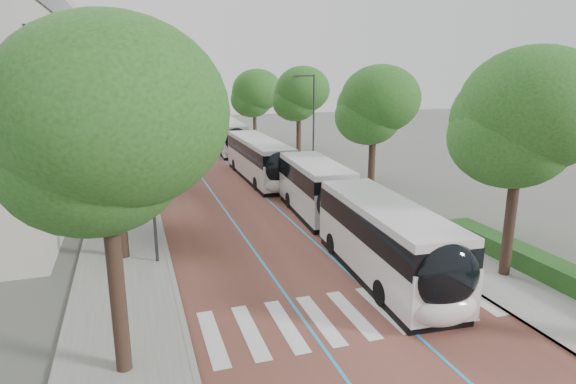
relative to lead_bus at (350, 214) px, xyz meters
The scene contains 17 objects.
ground 8.09m from the lead_bus, 112.58° to the right, with size 160.00×160.00×0.00m, color #51544C.
road 32.87m from the lead_bus, 95.31° to the left, with size 11.00×140.00×0.02m, color brown.
sidewalk_left 34.38m from the lead_bus, 107.87° to the left, with size 4.00×140.00×0.12m, color gray.
sidewalk_right 33.03m from the lead_bus, 82.23° to the left, with size 4.00×140.00×0.12m, color gray.
kerb_left 33.85m from the lead_bus, 104.81° to the left, with size 0.20×140.00×0.14m, color gray.
kerb_right 32.82m from the lead_bus, 85.52° to the left, with size 0.20×140.00×0.14m, color gray.
zebra_crossing 7.11m from the lead_bus, 114.23° to the right, with size 10.55×3.60×0.01m.
lane_line_left 33.05m from the lead_bus, 98.08° to the left, with size 0.12×126.00×0.01m, color #2A95D6.
lane_line_right 32.76m from the lead_bus, 92.52° to the left, with size 0.12×126.00×0.01m, color #2A95D6.
hedge 9.56m from the lead_bus, 50.36° to the right, with size 1.20×14.00×0.80m, color #1B3E15.
streetlight_far 15.45m from the lead_bus, 76.31° to the left, with size 1.82×0.20×8.00m.
lamp_post_left 9.50m from the lead_bus, behind, with size 0.14×0.14×8.00m, color #313134.
trees_left 20.92m from the lead_bus, 121.22° to the left, with size 5.87×60.56×9.28m.
trees_right 17.00m from the lead_bus, 73.53° to the left, with size 5.94×47.81×8.81m.
lead_bus is the anchor object (origin of this frame).
bus_queued_0 15.54m from the lead_bus, 91.30° to the left, with size 2.57×12.40×3.20m.
bus_queued_1 29.83m from the lead_bus, 89.90° to the left, with size 3.30×12.53×3.20m.
Camera 1 is at (-6.83, -13.01, 8.45)m, focal length 30.00 mm.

